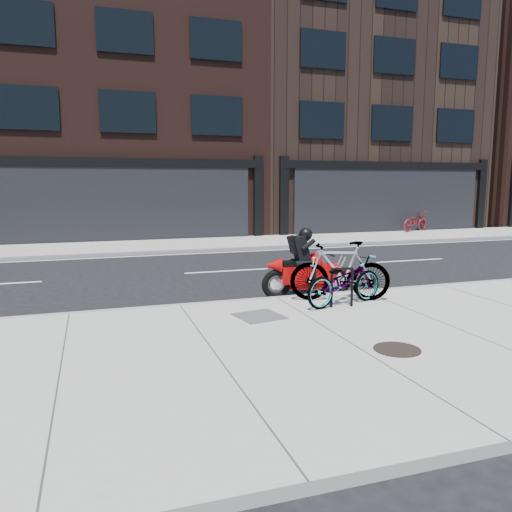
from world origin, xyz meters
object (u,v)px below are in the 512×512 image
object	(u,v)px
bike_rack	(342,284)
bicycle_front	(344,280)
motorcycle	(311,269)
manhole_cover	(397,349)
utility_grate	(259,316)
bicycle_far	(415,221)
bicycle_rear	(340,271)

from	to	relation	value
bike_rack	bicycle_front	world-z (taller)	bicycle_front
motorcycle	manhole_cover	size ratio (longest dim) A/B	3.08
motorcycle	utility_grate	xyz separation A→B (m)	(-1.74, -1.64, -0.48)
bicycle_far	utility_grate	bearing A→B (deg)	113.99
bicycle_front	motorcycle	world-z (taller)	motorcycle
motorcycle	manhole_cover	world-z (taller)	motorcycle
bike_rack	bicycle_rear	bearing A→B (deg)	66.38
motorcycle	bicycle_far	bearing A→B (deg)	51.10
motorcycle	bicycle_far	world-z (taller)	motorcycle
bicycle_rear	bike_rack	bearing A→B (deg)	-3.89
manhole_cover	bike_rack	bearing A→B (deg)	80.32
bike_rack	bicycle_front	xyz separation A→B (m)	(0.12, 0.13, 0.03)
bike_rack	utility_grate	world-z (taller)	bike_rack
motorcycle	utility_grate	distance (m)	2.44
bicycle_far	manhole_cover	distance (m)	18.06
bicycle_front	utility_grate	bearing A→B (deg)	84.21
bicycle_rear	utility_grate	size ratio (longest dim) A/B	2.65
bicycle_rear	manhole_cover	world-z (taller)	bicycle_rear
utility_grate	bike_rack	bearing A→B (deg)	5.64
bicycle_rear	bicycle_far	distance (m)	15.38
bicycle_front	motorcycle	distance (m)	1.34
bike_rack	motorcycle	bearing A→B (deg)	88.72
bicycle_far	utility_grate	world-z (taller)	bicycle_far
motorcycle	bicycle_far	distance (m)	14.77
bike_rack	manhole_cover	size ratio (longest dim) A/B	1.15
bicycle_far	utility_grate	distance (m)	17.16
bike_rack	bicycle_rear	size ratio (longest dim) A/B	0.38
bicycle_rear	motorcycle	bearing A→B (deg)	-150.16
bike_rack	bicycle_rear	world-z (taller)	bicycle_rear
bicycle_far	utility_grate	xyz separation A→B (m)	(-12.01, -12.25, -0.47)
bicycle_front	bicycle_far	size ratio (longest dim) A/B	0.99
bicycle_rear	bicycle_far	xyz separation A→B (m)	(10.10, 11.60, -0.12)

